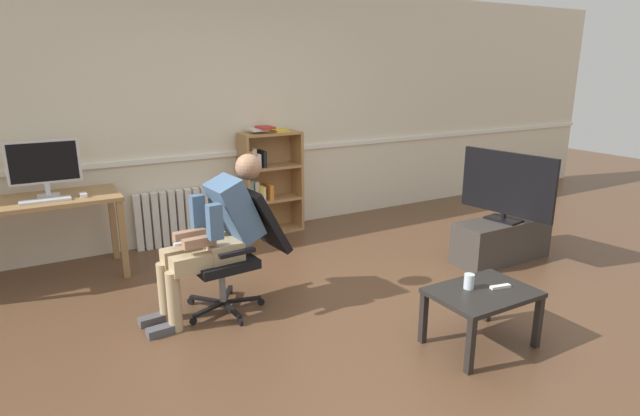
{
  "coord_description": "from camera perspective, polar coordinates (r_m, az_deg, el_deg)",
  "views": [
    {
      "loc": [
        -1.94,
        -2.78,
        1.87
      ],
      "look_at": [
        0.15,
        0.85,
        0.7
      ],
      "focal_mm": 28.87,
      "sensor_mm": 36.0,
      "label": 1
    }
  ],
  "objects": [
    {
      "name": "computer_desk",
      "position": [
        5.08,
        -28.5,
        -0.24
      ],
      "size": [
        1.28,
        0.64,
        0.76
      ],
      "color": "#9E7547",
      "rests_on": "ground_plane"
    },
    {
      "name": "ground_plane",
      "position": [
        3.87,
        4.49,
        -13.32
      ],
      "size": [
        18.0,
        18.0,
        0.0
      ],
      "primitive_type": "plane",
      "color": "brown"
    },
    {
      "name": "computer_mouse",
      "position": [
        4.95,
        -24.75,
        1.32
      ],
      "size": [
        0.06,
        0.1,
        0.03
      ],
      "primitive_type": "cube",
      "color": "white",
      "rests_on": "computer_desk"
    },
    {
      "name": "radiator",
      "position": [
        5.7,
        -15.61,
        -1.01
      ],
      "size": [
        0.86,
        0.08,
        0.6
      ],
      "color": "white",
      "rests_on": "ground_plane"
    },
    {
      "name": "coffee_table",
      "position": [
        3.69,
        17.53,
        -9.54
      ],
      "size": [
        0.69,
        0.5,
        0.4
      ],
      "color": "black",
      "rests_on": "ground_plane"
    },
    {
      "name": "keyboard",
      "position": [
        4.92,
        -28.15,
        0.74
      ],
      "size": [
        0.4,
        0.12,
        0.02
      ],
      "primitive_type": "cube",
      "color": "silver",
      "rests_on": "computer_desk"
    },
    {
      "name": "person_seated",
      "position": [
        3.96,
        -11.48,
        -2.66
      ],
      "size": [
        1.0,
        0.41,
        1.22
      ],
      "rotation": [
        0.0,
        0.0,
        -1.49
      ],
      "color": "tan",
      "rests_on": "ground_plane"
    },
    {
      "name": "back_wall",
      "position": [
        5.79,
        -10.41,
        10.17
      ],
      "size": [
        12.0,
        0.13,
        2.7
      ],
      "color": "beige",
      "rests_on": "ground_plane"
    },
    {
      "name": "bookshelf",
      "position": [
        5.86,
        -5.94,
        2.79
      ],
      "size": [
        0.69,
        0.29,
        1.22
      ],
      "color": "#AD7F4C",
      "rests_on": "ground_plane"
    },
    {
      "name": "office_chair",
      "position": [
        4.07,
        -8.89,
        -3.97
      ],
      "size": [
        0.84,
        0.62,
        0.95
      ],
      "rotation": [
        0.0,
        0.0,
        -1.49
      ],
      "color": "black",
      "rests_on": "ground_plane"
    },
    {
      "name": "spare_remote",
      "position": [
        3.75,
        19.36,
        -8.22
      ],
      "size": [
        0.15,
        0.07,
        0.02
      ],
      "primitive_type": "cube",
      "rotation": [
        0.0,
        0.0,
        1.36
      ],
      "color": "white",
      "rests_on": "coffee_table"
    },
    {
      "name": "drinking_glass",
      "position": [
        3.65,
        16.19,
        -7.82
      ],
      "size": [
        0.07,
        0.07,
        0.1
      ],
      "primitive_type": "cylinder",
      "color": "silver",
      "rests_on": "coffee_table"
    },
    {
      "name": "imac_monitor",
      "position": [
        5.08,
        -28.27,
        4.32
      ],
      "size": [
        0.58,
        0.14,
        0.49
      ],
      "color": "silver",
      "rests_on": "computer_desk"
    },
    {
      "name": "tv_screen",
      "position": [
        5.23,
        20.01,
        2.39
      ],
      "size": [
        0.25,
        0.96,
        0.67
      ],
      "rotation": [
        0.0,
        0.0,
        1.72
      ],
      "color": "black",
      "rests_on": "tv_stand"
    },
    {
      "name": "tv_stand",
      "position": [
        5.37,
        19.46,
        -3.39
      ],
      "size": [
        1.01,
        0.37,
        0.41
      ],
      "color": "#3D3833",
      "rests_on": "ground_plane"
    }
  ]
}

